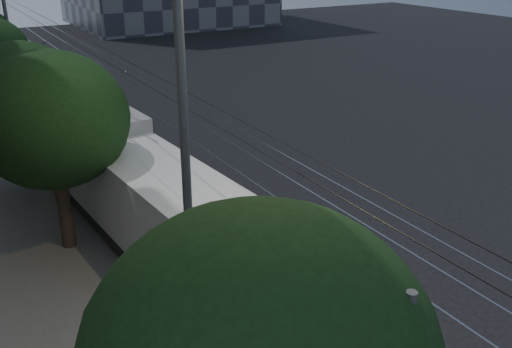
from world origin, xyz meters
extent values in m
plane|color=black|center=(0.00, 0.00, 0.00)|extent=(120.00, 120.00, 0.00)
cube|color=gray|center=(0.28, 20.00, 0.01)|extent=(0.08, 90.00, 0.02)
cube|color=gray|center=(1.72, 20.00, 0.01)|extent=(0.08, 90.00, 0.02)
cube|color=gray|center=(3.28, 20.00, 0.01)|extent=(0.08, 90.00, 0.02)
cube|color=gray|center=(4.72, 20.00, 0.01)|extent=(0.08, 90.00, 0.02)
cylinder|color=black|center=(-3.85, 20.00, 5.60)|extent=(0.02, 90.00, 0.02)
cylinder|color=black|center=(-3.15, 20.00, 5.60)|extent=(0.02, 90.00, 0.02)
cylinder|color=#5F5F61|center=(-5.30, 10.00, 3.00)|extent=(0.14, 0.14, 6.00)
cube|color=white|center=(-4.10, 2.89, 1.81)|extent=(3.51, 12.41, 2.91)
cube|color=black|center=(-4.10, 2.89, 0.51)|extent=(3.55, 12.46, 0.36)
cube|color=black|center=(-4.10, 3.40, 1.94)|extent=(3.38, 9.87, 1.07)
cube|color=black|center=(-4.10, -3.20, 2.09)|extent=(2.30, 0.25, 1.33)
cube|color=black|center=(-4.10, 8.99, 2.04)|extent=(2.10, 0.24, 1.02)
cube|color=#27EB3D|center=(-4.10, -3.20, 3.01)|extent=(1.63, 0.18, 0.33)
cube|color=#939396|center=(-4.10, 5.96, 3.52)|extent=(2.36, 2.40, 0.51)
sphere|color=white|center=(-4.97, -3.25, 0.77)|extent=(0.27, 0.27, 0.27)
sphere|color=white|center=(-3.23, -3.25, 0.77)|extent=(0.27, 0.27, 0.27)
cylinder|color=#5F5F61|center=(-4.41, 7.03, 4.48)|extent=(0.06, 4.62, 2.28)
cylinder|color=#5F5F61|center=(-3.79, 7.03, 4.48)|extent=(0.06, 4.62, 2.28)
cylinder|color=black|center=(-5.35, -1.03, 0.51)|extent=(0.31, 1.02, 1.02)
cylinder|color=black|center=(-2.85, -1.03, 0.51)|extent=(0.31, 1.02, 1.02)
cylinder|color=black|center=(-5.35, 5.59, 0.51)|extent=(0.31, 1.02, 1.02)
cylinder|color=black|center=(-2.85, 5.59, 0.51)|extent=(0.31, 1.02, 1.02)
cylinder|color=black|center=(-5.35, 7.55, 0.51)|extent=(0.31, 1.02, 1.02)
cylinder|color=black|center=(-2.85, 7.55, 0.51)|extent=(0.31, 1.02, 1.02)
imported|color=#989B9F|center=(-3.58, 11.32, 0.74)|extent=(2.92, 5.54, 1.49)
imported|color=silver|center=(-2.81, 16.81, 0.68)|extent=(2.58, 4.26, 1.36)
imported|color=#ADADB2|center=(-4.30, 24.00, 0.62)|extent=(2.98, 4.62, 1.25)
imported|color=silver|center=(-4.30, 24.55, 0.68)|extent=(2.59, 4.38, 1.36)
imported|color=silver|center=(-4.30, 30.50, 0.69)|extent=(2.18, 4.23, 1.38)
cylinder|color=#2E2019|center=(-6.50, 3.90, 1.39)|extent=(0.44, 0.44, 2.77)
ellipsoid|color=black|center=(-6.50, 3.90, 4.55)|extent=(4.76, 4.76, 4.28)
cylinder|color=#2E2019|center=(-6.50, 9.68, 1.15)|extent=(0.44, 0.44, 2.30)
ellipsoid|color=black|center=(-6.50, 9.68, 4.05)|extent=(4.65, 4.65, 4.19)
cylinder|color=#5F5F61|center=(-5.20, -3.38, 5.62)|extent=(0.20, 0.20, 11.23)
cylinder|color=#5F5F61|center=(-5.27, 20.23, 4.95)|extent=(0.20, 0.20, 9.91)
camera|label=1|loc=(-9.57, -13.81, 9.69)|focal=40.00mm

